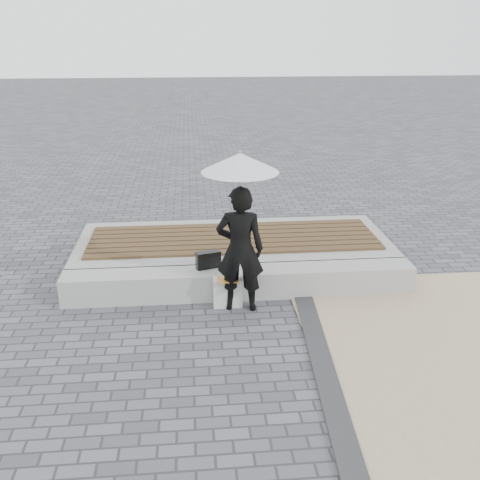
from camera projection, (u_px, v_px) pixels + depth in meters
name	position (u px, v px, depth m)	size (l,w,h in m)	color
ground	(253.00, 356.00, 6.44)	(80.00, 80.00, 0.00)	#535358
edging_band	(326.00, 376.00, 6.03)	(0.25, 5.20, 0.04)	#2E2E30
seating_ledge	(240.00, 282.00, 7.85)	(5.00, 0.45, 0.40)	#9C9B96
timber_platform	(234.00, 250.00, 8.97)	(5.00, 2.00, 0.40)	#969591
timber_decking	(234.00, 238.00, 8.89)	(4.60, 1.40, 0.04)	#523A22
woman	(240.00, 249.00, 7.23)	(0.63, 0.41, 1.73)	black
parasol	(240.00, 163.00, 6.81)	(0.98, 0.98, 1.25)	#A7A7AC
handbag	(208.00, 260.00, 7.78)	(0.35, 0.12, 0.25)	black
canvas_tote	(228.00, 292.00, 7.53)	(0.40, 0.17, 0.42)	beige
magazine	(228.00, 280.00, 7.40)	(0.28, 0.21, 0.01)	red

